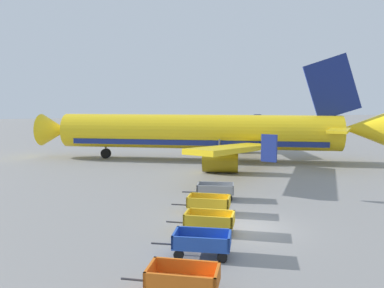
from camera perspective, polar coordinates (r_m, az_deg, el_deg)
The scene contains 7 objects.
ground_plane at distance 21.73m, azimuth 7.92°, elevation -11.89°, with size 220.00×220.00×0.00m, color gray.
airplane at distance 42.47m, azimuth 2.27°, elevation 1.66°, with size 36.46×29.68×11.34m.
baggage_cart_nearest at distance 14.56m, azimuth -1.35°, elevation -19.12°, with size 3.56×2.26×1.07m.
baggage_cart_second_in_row at distance 17.77m, azimuth 1.42°, elevation -14.15°, with size 3.58×2.21×1.07m.
baggage_cart_third_in_row at distance 20.55m, azimuth 2.51°, elevation -11.18°, with size 3.55×2.29×1.07m.
baggage_cart_fourth_in_row at distance 23.76m, azimuth 2.43°, elevation -8.65°, with size 3.56×2.27×1.07m.
baggage_cart_far_end at distance 26.98m, azimuth 3.41°, elevation -6.75°, with size 3.60×2.11×1.07m.
Camera 1 is at (-7.15, -19.28, 7.02)m, focal length 36.69 mm.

